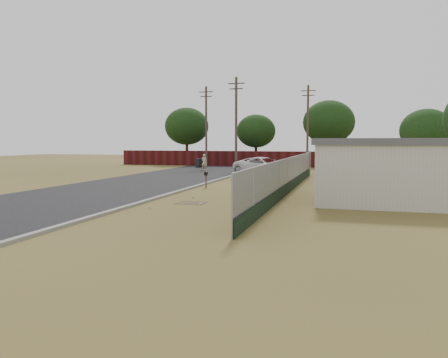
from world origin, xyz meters
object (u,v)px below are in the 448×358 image
(fire_hydrant, at_px, (243,211))
(mailbox, at_px, (206,175))
(pickup_truck, at_px, (264,166))
(trash_bin, at_px, (199,163))
(pedestrian, at_px, (204,162))

(fire_hydrant, relative_size, mailbox, 0.81)
(fire_hydrant, xyz_separation_m, mailbox, (-4.91, 10.47, 0.43))
(pickup_truck, height_order, trash_bin, pickup_truck)
(pickup_truck, xyz_separation_m, trash_bin, (-8.99, 8.34, -0.27))
(mailbox, bearing_deg, trash_bin, 110.50)
(pedestrian, distance_m, trash_bin, 5.32)
(fire_hydrant, distance_m, pedestrian, 27.82)
(fire_hydrant, xyz_separation_m, pedestrian, (-10.21, 25.88, 0.44))
(pedestrian, bearing_deg, fire_hydrant, 116.77)
(fire_hydrant, height_order, trash_bin, trash_bin)
(trash_bin, bearing_deg, pickup_truck, -42.83)
(pickup_truck, bearing_deg, trash_bin, 72.78)
(trash_bin, bearing_deg, fire_hydrant, -67.89)
(mailbox, xyz_separation_m, trash_bin, (-7.56, 20.22, -0.32))
(pickup_truck, distance_m, pedestrian, 7.60)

